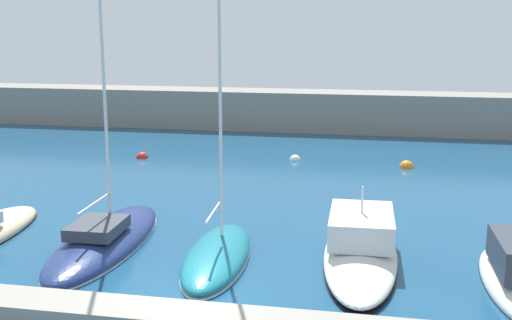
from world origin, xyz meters
TOP-DOWN VIEW (x-y plane):
  - ground_plane at (0.00, 0.00)m, footprint 120.00×120.00m
  - dock_pier at (0.00, -2.00)m, footprint 26.08×1.45m
  - breakwater_seawall at (0.00, 32.19)m, footprint 108.00×3.76m
  - sailboat_navy_second at (-4.49, 3.84)m, footprint 2.99×9.11m
  - sailboat_teal_third at (0.06, 3.11)m, footprint 2.62×6.88m
  - motorboat_ivory_fourth at (5.02, 4.35)m, footprint 2.81×9.31m
  - mooring_buoy_red at (-8.98, 19.44)m, footprint 0.74×0.74m
  - mooring_buoy_orange at (7.16, 19.80)m, footprint 0.83×0.83m
  - mooring_buoy_white at (0.51, 20.58)m, footprint 0.68×0.68m

SIDE VIEW (x-z plane):
  - ground_plane at x=0.00m, z-range 0.00..0.00m
  - mooring_buoy_red at x=-8.98m, z-range -0.37..0.37m
  - mooring_buoy_orange at x=7.16m, z-range -0.42..0.42m
  - mooring_buoy_white at x=0.51m, z-range -0.34..0.34m
  - sailboat_teal_third at x=0.06m, z-range -5.27..5.72m
  - dock_pier at x=0.00m, z-range 0.00..0.52m
  - sailboat_navy_second at x=-4.49m, z-range -9.37..9.99m
  - motorboat_ivory_fourth at x=5.02m, z-range -0.96..1.87m
  - breakwater_seawall at x=0.00m, z-range 0.00..3.05m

